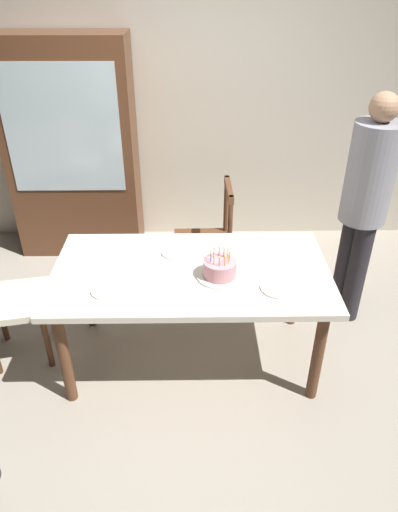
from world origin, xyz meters
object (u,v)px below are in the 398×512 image
at_px(china_cabinet, 73,151).
at_px(person_guest, 365,201).
at_px(dining_table, 191,281).
at_px(chair_spindle_back, 206,243).
at_px(plate_far_side, 178,252).
at_px(plate_near_guest, 279,288).
at_px(plate_near_celebrant, 110,289).
at_px(birthday_cake, 220,269).

bearing_deg(china_cabinet, person_guest, -25.65).
bearing_deg(dining_table, chair_spindle_back, 81.73).
distance_m(plate_far_side, chair_spindle_back, 0.67).
relative_size(plate_far_side, plate_near_guest, 1.00).
height_order(plate_near_celebrant, china_cabinet, china_cabinet).
distance_m(dining_table, plate_far_side, 0.24).
bearing_deg(plate_far_side, plate_near_celebrant, -133.07).
bearing_deg(person_guest, plate_near_guest, -134.44).
distance_m(plate_near_celebrant, plate_far_side, 0.57).
distance_m(birthday_cake, plate_near_celebrant, 0.66).
height_order(plate_far_side, person_guest, person_guest).
distance_m(plate_near_celebrant, person_guest, 1.82).
height_order(birthday_cake, plate_near_celebrant, birthday_cake).
bearing_deg(china_cabinet, plate_near_guest, -48.65).
xyz_separation_m(dining_table, plate_near_celebrant, (-0.47, -0.21, 0.09)).
bearing_deg(plate_near_celebrant, china_cabinet, 107.74).
height_order(plate_near_guest, china_cabinet, china_cabinet).
bearing_deg(plate_near_guest, plate_far_side, 145.48).
bearing_deg(plate_near_celebrant, chair_spindle_back, 59.30).
bearing_deg(chair_spindle_back, plate_far_side, -109.16).
bearing_deg(chair_spindle_back, person_guest, -15.22).
distance_m(birthday_cake, china_cabinet, 2.04).
bearing_deg(person_guest, chair_spindle_back, 164.78).
xyz_separation_m(plate_near_celebrant, chair_spindle_back, (0.59, 0.99, -0.28)).
height_order(plate_near_guest, chair_spindle_back, chair_spindle_back).
distance_m(dining_table, birthday_cake, 0.23).
relative_size(plate_far_side, china_cabinet, 0.12).
relative_size(plate_near_celebrant, person_guest, 0.13).
xyz_separation_m(birthday_cake, plate_near_guest, (0.34, -0.13, -0.05)).
height_order(birthday_cake, plate_near_guest, birthday_cake).
height_order(plate_far_side, chair_spindle_back, chair_spindle_back).
bearing_deg(chair_spindle_back, birthday_cake, -85.97).
distance_m(chair_spindle_back, china_cabinet, 1.47).
xyz_separation_m(plate_near_guest, chair_spindle_back, (-0.40, 0.99, -0.28)).
distance_m(plate_near_celebrant, plate_near_guest, 0.99).
bearing_deg(china_cabinet, chair_spindle_back, -34.05).
bearing_deg(chair_spindle_back, plate_near_guest, -67.83).
distance_m(chair_spindle_back, person_guest, 1.23).
height_order(plate_near_celebrant, person_guest, person_guest).
distance_m(dining_table, plate_near_celebrant, 0.52).
height_order(birthday_cake, china_cabinet, china_cabinet).
relative_size(chair_spindle_back, person_guest, 0.56).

